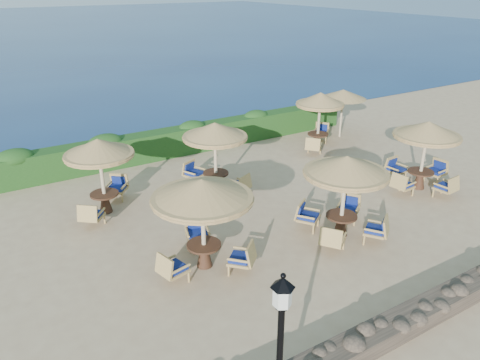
{
  "coord_description": "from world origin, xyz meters",
  "views": [
    {
      "loc": [
        -8.43,
        -11.44,
        7.46
      ],
      "look_at": [
        -1.0,
        0.59,
        1.3
      ],
      "focal_mm": 35.0,
      "sensor_mm": 36.0,
      "label": 1
    }
  ],
  "objects_px": {
    "extra_parasol": "(343,94)",
    "cafe_set_2": "(425,146)",
    "cafe_set_5": "(320,109)",
    "cafe_set_4": "(215,142)",
    "cafe_set_0": "(202,205)",
    "cafe_set_3": "(100,161)",
    "cafe_set_1": "(345,184)"
  },
  "relations": [
    {
      "from": "extra_parasol",
      "to": "cafe_set_2",
      "type": "height_order",
      "value": "cafe_set_2"
    },
    {
      "from": "cafe_set_5",
      "to": "cafe_set_4",
      "type": "bearing_deg",
      "value": -165.56
    },
    {
      "from": "extra_parasol",
      "to": "cafe_set_2",
      "type": "bearing_deg",
      "value": -105.87
    },
    {
      "from": "extra_parasol",
      "to": "cafe_set_0",
      "type": "distance_m",
      "value": 13.09
    },
    {
      "from": "cafe_set_4",
      "to": "cafe_set_5",
      "type": "distance_m",
      "value": 6.6
    },
    {
      "from": "cafe_set_0",
      "to": "cafe_set_3",
      "type": "height_order",
      "value": "same"
    },
    {
      "from": "extra_parasol",
      "to": "cafe_set_5",
      "type": "relative_size",
      "value": 0.91
    },
    {
      "from": "cafe_set_1",
      "to": "cafe_set_5",
      "type": "bearing_deg",
      "value": 54.68
    },
    {
      "from": "cafe_set_2",
      "to": "cafe_set_3",
      "type": "xyz_separation_m",
      "value": [
        -10.81,
        4.35,
        0.18
      ]
    },
    {
      "from": "cafe_set_3",
      "to": "cafe_set_1",
      "type": "bearing_deg",
      "value": -43.21
    },
    {
      "from": "cafe_set_2",
      "to": "extra_parasol",
      "type": "bearing_deg",
      "value": 74.13
    },
    {
      "from": "cafe_set_0",
      "to": "extra_parasol",
      "type": "bearing_deg",
      "value": 30.73
    },
    {
      "from": "extra_parasol",
      "to": "cafe_set_1",
      "type": "height_order",
      "value": "cafe_set_1"
    },
    {
      "from": "cafe_set_3",
      "to": "cafe_set_4",
      "type": "xyz_separation_m",
      "value": [
        4.12,
        -0.39,
        0.03
      ]
    },
    {
      "from": "cafe_set_1",
      "to": "cafe_set_4",
      "type": "bearing_deg",
      "value": 108.16
    },
    {
      "from": "cafe_set_1",
      "to": "cafe_set_3",
      "type": "relative_size",
      "value": 1.02
    },
    {
      "from": "cafe_set_4",
      "to": "cafe_set_0",
      "type": "bearing_deg",
      "value": -122.64
    },
    {
      "from": "cafe_set_0",
      "to": "cafe_set_1",
      "type": "distance_m",
      "value": 4.48
    },
    {
      "from": "cafe_set_3",
      "to": "cafe_set_5",
      "type": "xyz_separation_m",
      "value": [
        10.51,
        1.26,
        -0.02
      ]
    },
    {
      "from": "cafe_set_2",
      "to": "cafe_set_1",
      "type": "bearing_deg",
      "value": -167.9
    },
    {
      "from": "cafe_set_2",
      "to": "cafe_set_3",
      "type": "height_order",
      "value": "same"
    },
    {
      "from": "cafe_set_2",
      "to": "cafe_set_4",
      "type": "height_order",
      "value": "same"
    },
    {
      "from": "extra_parasol",
      "to": "cafe_set_0",
      "type": "height_order",
      "value": "cafe_set_0"
    },
    {
      "from": "cafe_set_0",
      "to": "cafe_set_4",
      "type": "bearing_deg",
      "value": 57.36
    },
    {
      "from": "cafe_set_4",
      "to": "cafe_set_3",
      "type": "bearing_deg",
      "value": 174.67
    },
    {
      "from": "cafe_set_5",
      "to": "cafe_set_1",
      "type": "bearing_deg",
      "value": -125.32
    },
    {
      "from": "cafe_set_0",
      "to": "cafe_set_3",
      "type": "bearing_deg",
      "value": 106.07
    },
    {
      "from": "cafe_set_2",
      "to": "cafe_set_3",
      "type": "distance_m",
      "value": 11.65
    },
    {
      "from": "cafe_set_4",
      "to": "cafe_set_5",
      "type": "height_order",
      "value": "same"
    },
    {
      "from": "cafe_set_0",
      "to": "cafe_set_5",
      "type": "bearing_deg",
      "value": 33.08
    },
    {
      "from": "cafe_set_0",
      "to": "cafe_set_2",
      "type": "relative_size",
      "value": 0.99
    },
    {
      "from": "cafe_set_0",
      "to": "cafe_set_2",
      "type": "distance_m",
      "value": 9.46
    }
  ]
}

